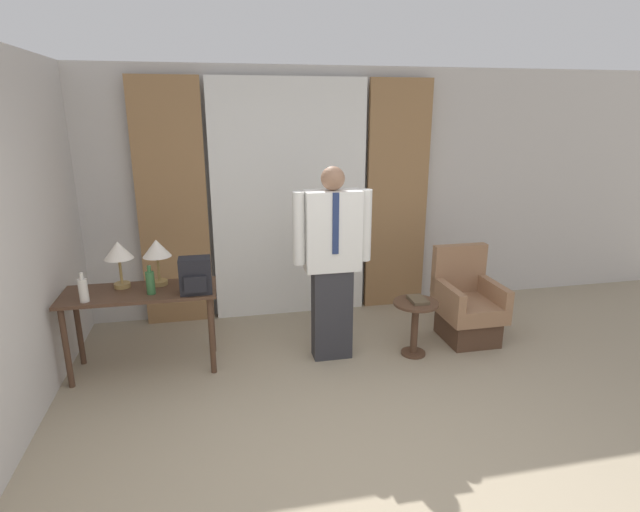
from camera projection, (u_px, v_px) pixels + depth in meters
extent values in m
plane|color=gray|center=(366.00, 497.00, 3.02)|extent=(16.00, 16.00, 0.00)
cube|color=beige|center=(288.00, 194.00, 5.53)|extent=(10.00, 0.06, 2.70)
cube|color=white|center=(290.00, 202.00, 5.43)|extent=(1.68, 0.06, 2.58)
cube|color=#997047|center=(173.00, 206.00, 5.18)|extent=(0.71, 0.06, 2.58)
cube|color=#997047|center=(397.00, 198.00, 5.67)|extent=(0.71, 0.06, 2.58)
cube|color=#4C3323|center=(140.00, 292.00, 4.32)|extent=(1.30, 0.53, 0.03)
cylinder|color=#4C3323|center=(66.00, 348.00, 4.12)|extent=(0.05, 0.05, 0.72)
cylinder|color=#4C3323|center=(212.00, 336.00, 4.35)|extent=(0.05, 0.05, 0.72)
cylinder|color=#4C3323|center=(79.00, 328.00, 4.51)|extent=(0.05, 0.05, 0.72)
cylinder|color=#4C3323|center=(212.00, 317.00, 4.74)|extent=(0.05, 0.05, 0.72)
cylinder|color=#9E7F47|center=(122.00, 285.00, 4.40)|extent=(0.14, 0.14, 0.04)
cylinder|color=#9E7F47|center=(121.00, 271.00, 4.36)|extent=(0.02, 0.02, 0.23)
cone|color=silver|center=(118.00, 250.00, 4.31)|extent=(0.25, 0.25, 0.15)
cylinder|color=#9E7F47|center=(160.00, 283.00, 4.46)|extent=(0.14, 0.14, 0.04)
cylinder|color=#9E7F47|center=(158.00, 269.00, 4.42)|extent=(0.02, 0.02, 0.23)
cone|color=silver|center=(156.00, 248.00, 4.37)|extent=(0.25, 0.25, 0.15)
cylinder|color=#336638|center=(150.00, 283.00, 4.22)|extent=(0.07, 0.07, 0.20)
cylinder|color=#336638|center=(149.00, 269.00, 4.18)|extent=(0.03, 0.03, 0.06)
cylinder|color=silver|center=(83.00, 290.00, 4.05)|extent=(0.07, 0.07, 0.20)
cylinder|color=silver|center=(81.00, 276.00, 4.01)|extent=(0.03, 0.03, 0.06)
cube|color=black|center=(195.00, 275.00, 4.23)|extent=(0.27, 0.17, 0.31)
cube|color=black|center=(195.00, 284.00, 4.15)|extent=(0.19, 0.03, 0.14)
cube|color=#2D2D33|center=(332.00, 314.00, 4.63)|extent=(0.36, 0.19, 0.86)
cube|color=white|center=(332.00, 231.00, 4.41)|extent=(0.50, 0.22, 0.72)
cube|color=navy|center=(336.00, 224.00, 4.27)|extent=(0.06, 0.01, 0.54)
cylinder|color=white|center=(299.00, 229.00, 4.34)|extent=(0.11, 0.11, 0.65)
cylinder|color=white|center=(365.00, 225.00, 4.46)|extent=(0.11, 0.11, 0.65)
sphere|color=#936B51|center=(333.00, 178.00, 4.28)|extent=(0.21, 0.21, 0.21)
cube|color=#4C3323|center=(467.00, 327.00, 5.05)|extent=(0.48, 0.53, 0.26)
cube|color=#936B4C|center=(469.00, 308.00, 4.99)|extent=(0.57, 0.62, 0.16)
cube|color=#936B4C|center=(459.00, 268.00, 5.16)|extent=(0.57, 0.10, 0.50)
cube|color=#936B4C|center=(448.00, 294.00, 4.90)|extent=(0.08, 0.62, 0.18)
cube|color=#936B4C|center=(493.00, 290.00, 4.99)|extent=(0.08, 0.62, 0.18)
cylinder|color=#4C3323|center=(413.00, 353.00, 4.78)|extent=(0.23, 0.23, 0.02)
cylinder|color=#4C3323|center=(414.00, 330.00, 4.71)|extent=(0.07, 0.07, 0.51)
cylinder|color=#4C3323|center=(416.00, 303.00, 4.64)|extent=(0.42, 0.42, 0.02)
cube|color=brown|center=(418.00, 300.00, 4.65)|extent=(0.15, 0.23, 0.03)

